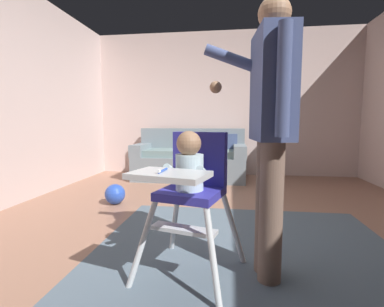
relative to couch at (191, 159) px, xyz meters
The scene contains 8 objects.
ground 2.47m from the couch, 76.88° to the right, with size 6.33×7.33×0.10m, color #986B55.
wall_far 1.23m from the couch, 43.18° to the left, with size 5.53×0.06×2.61m, color beige.
area_rug 2.99m from the couch, 74.35° to the right, with size 2.28×2.33×0.01m, color slate.
couch is the anchor object (origin of this frame).
high_chair 3.14m from the couch, 81.96° to the right, with size 0.73×0.82×0.92m.
adult_standing 3.25m from the couch, 73.42° to the right, with size 0.54×0.50×1.68m.
toy_ball 1.82m from the couch, 111.93° to the right, with size 0.24×0.24×0.24m, color #284CB7.
wall_clock 2.40m from the couch, 15.62° to the left, with size 0.29×0.04×0.29m.
Camera 1 is at (0.12, -2.42, 0.96)m, focal length 26.45 mm.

